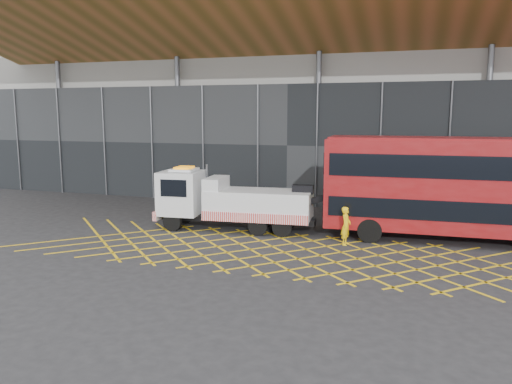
% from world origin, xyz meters
% --- Properties ---
extents(ground_plane, '(120.00, 120.00, 0.00)m').
position_xyz_m(ground_plane, '(0.00, 0.00, 0.00)').
color(ground_plane, '#242426').
extents(road_markings, '(26.36, 7.16, 0.01)m').
position_xyz_m(road_markings, '(4.80, 0.00, 0.01)').
color(road_markings, yellow).
rests_on(road_markings, ground_plane).
extents(construction_building, '(55.00, 23.97, 18.00)m').
position_xyz_m(construction_building, '(1.92, 18.40, 8.98)').
color(construction_building, '#969690').
rests_on(construction_building, ground_plane).
extents(recovery_truck, '(9.67, 2.94, 3.35)m').
position_xyz_m(recovery_truck, '(0.89, 3.37, 1.55)').
color(recovery_truck, black).
rests_on(recovery_truck, ground_plane).
extents(bus_towed, '(12.33, 3.26, 4.98)m').
position_xyz_m(bus_towed, '(12.05, 4.32, 2.76)').
color(bus_towed, maroon).
rests_on(bus_towed, ground_plane).
extents(worker, '(0.52, 0.71, 1.80)m').
position_xyz_m(worker, '(7.20, 2.18, 0.90)').
color(worker, yellow).
rests_on(worker, ground_plane).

